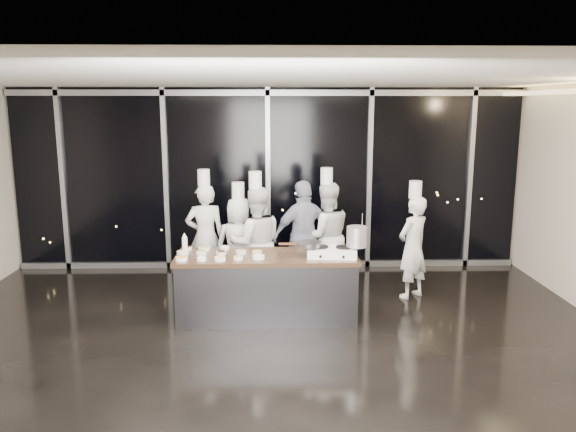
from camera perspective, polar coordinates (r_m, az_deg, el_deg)
name	(u,v)px	position (r m, az deg, el deg)	size (l,w,h in m)	color
ground	(266,345)	(7.09, -2.21, -12.93)	(9.00, 9.00, 0.00)	black
room_shell	(280,163)	(6.50, -0.80, 5.45)	(9.02, 7.02, 3.21)	beige
window_wall	(268,179)	(9.98, -2.04, 3.74)	(8.90, 0.11, 3.20)	black
demo_counter	(267,286)	(7.76, -2.15, -7.15)	(2.46, 0.86, 0.90)	#343338
stove	(332,252)	(7.56, 4.50, -3.63)	(0.69, 0.47, 0.14)	white
frying_pan	(309,244)	(7.52, 2.12, -2.86)	(0.60, 0.37, 0.06)	slate
stock_pot	(357,237)	(7.52, 7.00, -2.10)	(0.27, 0.27, 0.27)	#B7B7B9
prep_bowls	(217,254)	(7.65, -7.28, -3.82)	(1.20, 0.70, 0.05)	white
squeeze_bottle	(185,242)	(7.91, -10.46, -2.66)	(0.07, 0.07, 0.27)	white
chef_far_left	(205,236)	(8.97, -8.39, -1.98)	(0.67, 0.50, 1.92)	silver
chef_left	(239,244)	(8.75, -5.00, -2.88)	(0.77, 0.53, 1.74)	silver
chef_center	(256,243)	(8.45, -3.27, -2.71)	(0.90, 0.74, 1.94)	silver
guest	(304,236)	(8.75, 1.66, -2.09)	(1.12, 0.74, 1.76)	#141638
chef_right	(326,236)	(8.89, 3.87, -2.00)	(0.94, 0.80, 1.95)	silver
chef_side	(413,246)	(8.69, 12.57, -2.96)	(0.68, 0.64, 1.80)	silver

